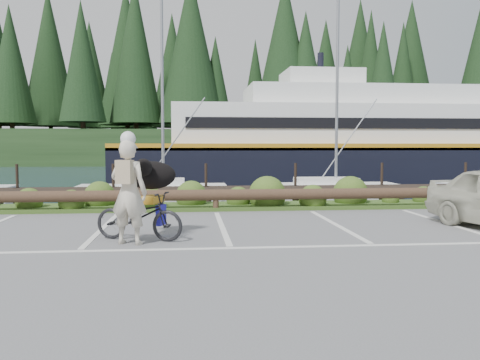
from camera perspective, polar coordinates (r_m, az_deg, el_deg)
The scene contains 7 objects.
ground at distance 9.39m, azimuth -1.27°, elevation -7.19°, with size 72.00×72.00×0.00m, color #5D5E60.
harbor_backdrop at distance 87.63m, azimuth -4.94°, elevation 2.79°, with size 170.00×160.00×30.00m.
vegetation_strip at distance 14.61m, azimuth -2.86°, elevation -2.97°, with size 34.00×1.60×0.10m, color #3D5B21.
log_rail at distance 13.93m, azimuth -2.72°, elevation -3.53°, with size 32.00×0.30×0.60m, color #443021, non-canonical shape.
bicycle at distance 9.88m, azimuth -11.26°, elevation -3.99°, with size 0.61×1.76×0.92m, color black.
cyclist at distance 9.46m, azimuth -12.37°, elevation -1.37°, with size 0.70×0.46×1.91m, color beige.
dog at distance 10.32m, azimuth -9.96°, elevation 0.53°, with size 0.98×0.48×0.57m, color black.
Camera 1 is at (-0.70, -9.19, 1.82)m, focal length 38.00 mm.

